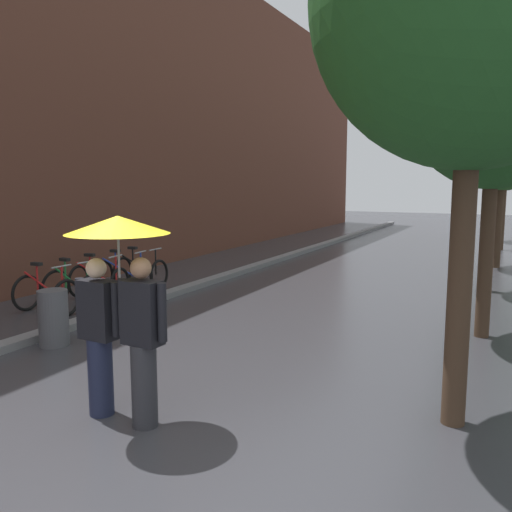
{
  "coord_description": "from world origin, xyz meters",
  "views": [
    {
      "loc": [
        3.46,
        -3.57,
        2.46
      ],
      "look_at": [
        -0.05,
        3.57,
        1.35
      ],
      "focal_mm": 37.63,
      "sensor_mm": 36.0,
      "label": 1
    }
  ],
  "objects_px": {
    "street_tree_5": "(505,153)",
    "parked_bicycle_0": "(46,294)",
    "litter_bin": "(53,318)",
    "street_tree_4": "(507,145)",
    "street_tree_1": "(498,58)",
    "parked_bicycle_2": "(99,281)",
    "parked_bicycle_4": "(140,272)",
    "street_tree_2": "(495,95)",
    "couple_under_umbrella": "(119,291)",
    "parked_bicycle_1": "(73,288)",
    "parked_bicycle_3": "(124,276)",
    "street_tree_3": "(504,130)"
  },
  "relations": [
    {
      "from": "parked_bicycle_2",
      "to": "parked_bicycle_4",
      "type": "relative_size",
      "value": 1.05
    },
    {
      "from": "street_tree_5",
      "to": "litter_bin",
      "type": "xyz_separation_m",
      "value": [
        -5.52,
        -18.56,
        -3.19
      ]
    },
    {
      "from": "parked_bicycle_0",
      "to": "parked_bicycle_1",
      "type": "distance_m",
      "value": 0.64
    },
    {
      "from": "street_tree_5",
      "to": "parked_bicycle_1",
      "type": "relative_size",
      "value": 4.56
    },
    {
      "from": "street_tree_1",
      "to": "parked_bicycle_1",
      "type": "distance_m",
      "value": 8.45
    },
    {
      "from": "street_tree_5",
      "to": "parked_bicycle_2",
      "type": "height_order",
      "value": "street_tree_5"
    },
    {
      "from": "parked_bicycle_2",
      "to": "litter_bin",
      "type": "bearing_deg",
      "value": -59.36
    },
    {
      "from": "parked_bicycle_3",
      "to": "litter_bin",
      "type": "height_order",
      "value": "parked_bicycle_3"
    },
    {
      "from": "parked_bicycle_0",
      "to": "litter_bin",
      "type": "bearing_deg",
      "value": -39.74
    },
    {
      "from": "couple_under_umbrella",
      "to": "litter_bin",
      "type": "distance_m",
      "value": 3.19
    },
    {
      "from": "street_tree_1",
      "to": "street_tree_5",
      "type": "xyz_separation_m",
      "value": [
        -0.25,
        15.21,
        -0.66
      ]
    },
    {
      "from": "parked_bicycle_1",
      "to": "litter_bin",
      "type": "distance_m",
      "value": 2.57
    },
    {
      "from": "parked_bicycle_1",
      "to": "parked_bicycle_2",
      "type": "height_order",
      "value": "same"
    },
    {
      "from": "street_tree_3",
      "to": "parked_bicycle_1",
      "type": "distance_m",
      "value": 12.11
    },
    {
      "from": "parked_bicycle_2",
      "to": "parked_bicycle_3",
      "type": "distance_m",
      "value": 0.75
    },
    {
      "from": "street_tree_1",
      "to": "parked_bicycle_3",
      "type": "xyz_separation_m",
      "value": [
        -7.37,
        0.18,
        -3.9
      ]
    },
    {
      "from": "litter_bin",
      "to": "street_tree_4",
      "type": "bearing_deg",
      "value": 69.89
    },
    {
      "from": "street_tree_2",
      "to": "parked_bicycle_3",
      "type": "xyz_separation_m",
      "value": [
        -7.18,
        -3.72,
        -3.92
      ]
    },
    {
      "from": "parked_bicycle_1",
      "to": "parked_bicycle_4",
      "type": "bearing_deg",
      "value": 89.98
    },
    {
      "from": "street_tree_2",
      "to": "street_tree_5",
      "type": "relative_size",
      "value": 1.14
    },
    {
      "from": "street_tree_1",
      "to": "parked_bicycle_2",
      "type": "distance_m",
      "value": 8.4
    },
    {
      "from": "street_tree_5",
      "to": "parked_bicycle_2",
      "type": "distance_m",
      "value": 17.64
    },
    {
      "from": "street_tree_2",
      "to": "street_tree_5",
      "type": "distance_m",
      "value": 11.33
    },
    {
      "from": "parked_bicycle_0",
      "to": "couple_under_umbrella",
      "type": "bearing_deg",
      "value": -34.38
    },
    {
      "from": "parked_bicycle_0",
      "to": "litter_bin",
      "type": "xyz_separation_m",
      "value": [
        1.64,
        -1.37,
        0.05
      ]
    },
    {
      "from": "street_tree_4",
      "to": "parked_bicycle_1",
      "type": "distance_m",
      "value": 15.64
    },
    {
      "from": "street_tree_5",
      "to": "parked_bicycle_0",
      "type": "height_order",
      "value": "street_tree_5"
    },
    {
      "from": "parked_bicycle_0",
      "to": "parked_bicycle_4",
      "type": "bearing_deg",
      "value": 89.16
    },
    {
      "from": "couple_under_umbrella",
      "to": "street_tree_4",
      "type": "bearing_deg",
      "value": 79.89
    },
    {
      "from": "street_tree_3",
      "to": "street_tree_5",
      "type": "xyz_separation_m",
      "value": [
        -0.17,
        7.54,
        -0.26
      ]
    },
    {
      "from": "street_tree_2",
      "to": "parked_bicycle_2",
      "type": "distance_m",
      "value": 9.36
    },
    {
      "from": "street_tree_4",
      "to": "litter_bin",
      "type": "bearing_deg",
      "value": -110.11
    },
    {
      "from": "parked_bicycle_3",
      "to": "parked_bicycle_4",
      "type": "height_order",
      "value": "same"
    },
    {
      "from": "street_tree_2",
      "to": "street_tree_4",
      "type": "distance_m",
      "value": 8.21
    },
    {
      "from": "street_tree_4",
      "to": "parked_bicycle_0",
      "type": "relative_size",
      "value": 4.8
    },
    {
      "from": "street_tree_5",
      "to": "parked_bicycle_3",
      "type": "relative_size",
      "value": 4.42
    },
    {
      "from": "street_tree_3",
      "to": "parked_bicycle_2",
      "type": "relative_size",
      "value": 4.8
    },
    {
      "from": "street_tree_4",
      "to": "parked_bicycle_3",
      "type": "xyz_separation_m",
      "value": [
        -7.26,
        -11.92,
        -3.35
      ]
    },
    {
      "from": "litter_bin",
      "to": "parked_bicycle_1",
      "type": "bearing_deg",
      "value": 128.65
    },
    {
      "from": "street_tree_2",
      "to": "couple_under_umbrella",
      "type": "relative_size",
      "value": 2.77
    },
    {
      "from": "parked_bicycle_3",
      "to": "litter_bin",
      "type": "distance_m",
      "value": 3.87
    },
    {
      "from": "street_tree_4",
      "to": "couple_under_umbrella",
      "type": "xyz_separation_m",
      "value": [
        -3.03,
        -17.0,
        -2.36
      ]
    },
    {
      "from": "street_tree_5",
      "to": "parked_bicycle_1",
      "type": "height_order",
      "value": "street_tree_5"
    },
    {
      "from": "street_tree_2",
      "to": "street_tree_3",
      "type": "xyz_separation_m",
      "value": [
        0.11,
        3.77,
        -0.43
      ]
    },
    {
      "from": "street_tree_1",
      "to": "parked_bicycle_2",
      "type": "height_order",
      "value": "street_tree_1"
    },
    {
      "from": "street_tree_2",
      "to": "street_tree_4",
      "type": "bearing_deg",
      "value": 89.46
    },
    {
      "from": "parked_bicycle_4",
      "to": "litter_bin",
      "type": "xyz_separation_m",
      "value": [
        1.6,
        -4.1,
        0.05
      ]
    },
    {
      "from": "street_tree_1",
      "to": "litter_bin",
      "type": "xyz_separation_m",
      "value": [
        -5.77,
        -3.35,
        -3.85
      ]
    },
    {
      "from": "parked_bicycle_2",
      "to": "parked_bicycle_4",
      "type": "distance_m",
      "value": 1.33
    },
    {
      "from": "parked_bicycle_2",
      "to": "couple_under_umbrella",
      "type": "bearing_deg",
      "value": -45.4
    }
  ]
}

